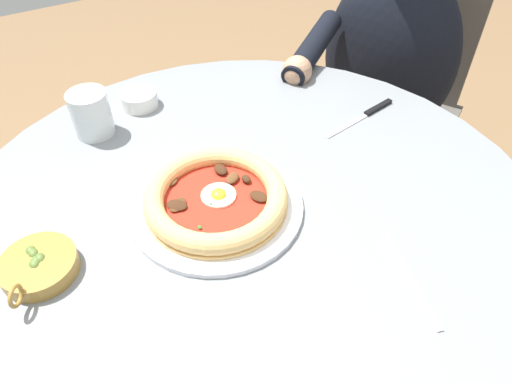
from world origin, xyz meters
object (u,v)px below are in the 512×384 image
(olive_pan, at_px, (38,266))
(cafe_chair_diner, at_px, (394,89))
(steak_knife, at_px, (369,113))
(ramekin_capers, at_px, (139,99))
(dining_table, at_px, (251,267))
(pizza_on_plate, at_px, (216,200))
(diner_person, at_px, (376,117))
(fork_utensil, at_px, (411,279))
(water_glass, at_px, (92,116))

(olive_pan, height_order, cafe_chair_diner, cafe_chair_diner)
(steak_knife, bearing_deg, ramekin_capers, 56.12)
(steak_knife, relative_size, cafe_chair_diner, 0.22)
(dining_table, distance_m, pizza_on_plate, 0.19)
(dining_table, bearing_deg, pizza_on_plate, 54.31)
(dining_table, bearing_deg, olive_pan, 81.99)
(steak_knife, bearing_deg, pizza_on_plate, 101.82)
(olive_pan, distance_m, diner_person, 1.05)
(pizza_on_plate, height_order, steak_knife, pizza_on_plate)
(pizza_on_plate, relative_size, ramekin_capers, 3.75)
(pizza_on_plate, bearing_deg, cafe_chair_diner, -64.35)
(fork_utensil, distance_m, cafe_chair_diner, 0.94)
(pizza_on_plate, distance_m, fork_utensil, 0.33)
(steak_knife, bearing_deg, fork_utensil, 148.25)
(ramekin_capers, height_order, fork_utensil, ramekin_capers)
(ramekin_capers, distance_m, cafe_chair_diner, 0.85)
(dining_table, xyz_separation_m, fork_utensil, (-0.24, -0.13, 0.16))
(diner_person, bearing_deg, ramekin_capers, 86.77)
(water_glass, xyz_separation_m, ramekin_capers, (0.05, -0.11, -0.02))
(cafe_chair_diner, bearing_deg, steak_knife, 126.86)
(ramekin_capers, bearing_deg, diner_person, -93.23)
(fork_utensil, bearing_deg, steak_knife, -31.75)
(pizza_on_plate, xyz_separation_m, cafe_chair_diner, (0.39, -0.81, -0.25))
(olive_pan, bearing_deg, ramekin_capers, -39.31)
(dining_table, xyz_separation_m, cafe_chair_diner, (0.42, -0.76, -0.07))
(ramekin_capers, bearing_deg, cafe_chair_diner, -87.86)
(pizza_on_plate, distance_m, cafe_chair_diner, 0.93)
(pizza_on_plate, relative_size, steak_knife, 1.48)
(dining_table, xyz_separation_m, diner_person, (0.35, -0.63, -0.09))
(water_glass, xyz_separation_m, steak_knife, (-0.23, -0.52, -0.04))
(dining_table, relative_size, olive_pan, 8.09)
(fork_utensil, bearing_deg, cafe_chair_diner, -43.42)
(olive_pan, xyz_separation_m, fork_utensil, (-0.29, -0.47, -0.01))
(fork_utensil, bearing_deg, water_glass, 26.67)
(steak_knife, bearing_deg, diner_person, -49.70)
(steak_knife, distance_m, cafe_chair_diner, 0.56)
(steak_knife, xyz_separation_m, cafe_chair_diner, (0.30, -0.40, -0.23))
(water_glass, relative_size, ramekin_capers, 1.16)
(olive_pan, bearing_deg, fork_utensil, -121.80)
(water_glass, xyz_separation_m, fork_utensil, (-0.59, -0.29, -0.04))
(steak_knife, xyz_separation_m, olive_pan, (-0.07, 0.69, 0.01))
(pizza_on_plate, height_order, olive_pan, olive_pan)
(steak_knife, relative_size, ramekin_capers, 2.53)
(fork_utensil, bearing_deg, diner_person, -40.03)
(dining_table, xyz_separation_m, pizza_on_plate, (0.03, 0.05, 0.18))
(dining_table, xyz_separation_m, ramekin_capers, (0.39, 0.05, 0.18))
(dining_table, bearing_deg, diner_person, -60.94)
(dining_table, bearing_deg, cafe_chair_diner, -61.08)
(ramekin_capers, distance_m, diner_person, 0.73)
(steak_knife, relative_size, fork_utensil, 1.17)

